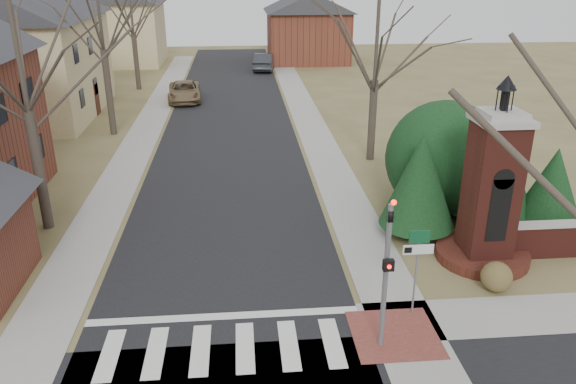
{
  "coord_description": "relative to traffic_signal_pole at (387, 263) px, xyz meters",
  "views": [
    {
      "loc": [
        0.66,
        -11.74,
        9.73
      ],
      "look_at": [
        2.24,
        6.0,
        2.39
      ],
      "focal_mm": 35.0,
      "sensor_mm": 36.0,
      "label": 1
    }
  ],
  "objects": [
    {
      "name": "ground",
      "position": [
        -4.3,
        -0.57,
        -2.59
      ],
      "size": [
        120.0,
        120.0,
        0.0
      ],
      "primitive_type": "plane",
      "color": "brown",
      "rests_on": "ground"
    },
    {
      "name": "main_street",
      "position": [
        -4.3,
        21.43,
        -2.58
      ],
      "size": [
        8.0,
        70.0,
        0.01
      ],
      "primitive_type": "cube",
      "color": "black",
      "rests_on": "ground"
    },
    {
      "name": "crosswalk_zone",
      "position": [
        -4.3,
        0.23,
        -2.58
      ],
      "size": [
        8.0,
        2.2,
        0.02
      ],
      "primitive_type": "cube",
      "color": "silver",
      "rests_on": "ground"
    },
    {
      "name": "stop_bar",
      "position": [
        -4.3,
        1.73,
        -2.58
      ],
      "size": [
        8.0,
        0.35,
        0.02
      ],
      "primitive_type": "cube",
      "color": "silver",
      "rests_on": "ground"
    },
    {
      "name": "sidewalk_right_main",
      "position": [
        0.9,
        21.43,
        -2.58
      ],
      "size": [
        2.0,
        60.0,
        0.02
      ],
      "primitive_type": "cube",
      "color": "gray",
      "rests_on": "ground"
    },
    {
      "name": "sidewalk_left",
      "position": [
        -9.5,
        21.43,
        -2.58
      ],
      "size": [
        2.0,
        60.0,
        0.02
      ],
      "primitive_type": "cube",
      "color": "gray",
      "rests_on": "ground"
    },
    {
      "name": "curb_apron",
      "position": [
        0.5,
        0.43,
        -2.57
      ],
      "size": [
        2.4,
        2.4,
        0.02
      ],
      "primitive_type": "cube",
      "color": "brown",
      "rests_on": "ground"
    },
    {
      "name": "traffic_signal_pole",
      "position": [
        0.0,
        0.0,
        0.0
      ],
      "size": [
        0.28,
        0.41,
        4.5
      ],
      "color": "slate",
      "rests_on": "ground"
    },
    {
      "name": "sign_post",
      "position": [
        1.29,
        1.41,
        -0.64
      ],
      "size": [
        0.9,
        0.07,
        2.75
      ],
      "color": "slate",
      "rests_on": "ground"
    },
    {
      "name": "brick_gate_monument",
      "position": [
        4.7,
        4.42,
        -0.42
      ],
      "size": [
        3.2,
        3.2,
        6.47
      ],
      "color": "#59221A",
      "rests_on": "ground"
    },
    {
      "name": "house_stucco_left",
      "position": [
        -17.8,
        26.42,
        2.01
      ],
      "size": [
        9.8,
        12.8,
        9.28
      ],
      "color": "beige",
      "rests_on": "ground"
    },
    {
      "name": "house_distant_left",
      "position": [
        -16.31,
        47.42,
        1.66
      ],
      "size": [
        10.8,
        8.8,
        8.53
      ],
      "color": "beige",
      "rests_on": "ground"
    },
    {
      "name": "house_distant_right",
      "position": [
        3.69,
        47.42,
        1.06
      ],
      "size": [
        8.8,
        8.8,
        7.3
      ],
      "color": "brown",
      "rests_on": "ground"
    },
    {
      "name": "evergreen_near",
      "position": [
        2.9,
        6.43,
        -0.29
      ],
      "size": [
        2.8,
        2.8,
        4.1
      ],
      "color": "#473D33",
      "rests_on": "ground"
    },
    {
      "name": "evergreen_mid",
      "position": [
        6.2,
        7.63,
        0.01
      ],
      "size": [
        3.4,
        3.4,
        4.7
      ],
      "color": "#473D33",
      "rests_on": "ground"
    },
    {
      "name": "evergreen_far",
      "position": [
        8.2,
        6.63,
        -0.69
      ],
      "size": [
        2.4,
        2.4,
        3.3
      ],
      "color": "#473D33",
      "rests_on": "ground"
    },
    {
      "name": "evergreen_mass",
      "position": [
        4.7,
        8.93,
        -0.19
      ],
      "size": [
        4.8,
        4.8,
        4.8
      ],
      "primitive_type": "sphere",
      "color": "black",
      "rests_on": "ground"
    },
    {
      "name": "bare_tree_0",
      "position": [
        -11.3,
        8.43,
        5.11
      ],
      "size": [
        8.05,
        8.05,
        11.15
      ],
      "color": "#473D33",
      "rests_on": "ground"
    },
    {
      "name": "bare_tree_3",
      "position": [
        3.2,
        15.43,
        4.1
      ],
      "size": [
        7.0,
        7.0,
        9.7
      ],
      "color": "#473D33",
      "rests_on": "ground"
    },
    {
      "name": "pickup_truck",
      "position": [
        -7.7,
        29.93,
        -1.88
      ],
      "size": [
        2.7,
        5.23,
        1.41
      ],
      "primitive_type": "imported",
      "rotation": [
        0.0,
        0.0,
        0.07
      ],
      "color": "olive",
      "rests_on": "ground"
    },
    {
      "name": "distant_car",
      "position": [
        -1.11,
        42.27,
        -1.77
      ],
      "size": [
        2.39,
        5.13,
        1.63
      ],
      "primitive_type": "imported",
      "rotation": [
        0.0,
        0.0,
        3.0
      ],
      "color": "#303338",
      "rests_on": "ground"
    },
    {
      "name": "dry_shrub_left",
      "position": [
        4.3,
        2.43,
        -2.1
      ],
      "size": [
        0.98,
        0.98,
        0.98
      ],
      "primitive_type": "sphere",
      "color": "brown",
      "rests_on": "ground"
    },
    {
      "name": "dry_shrub_right",
      "position": [
        5.0,
        4.03,
        -2.27
      ],
      "size": [
        0.64,
        0.64,
        0.64
      ],
      "primitive_type": "sphere",
      "color": "brown",
      "rests_on": "ground"
    }
  ]
}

